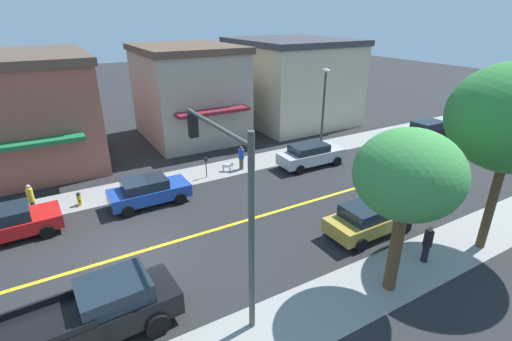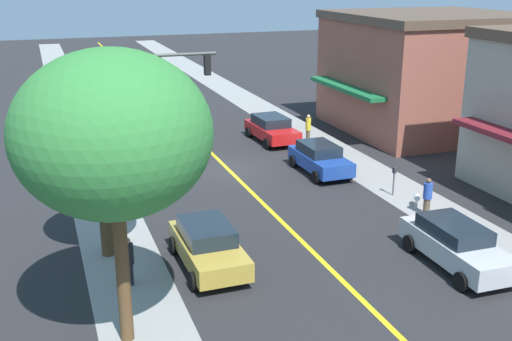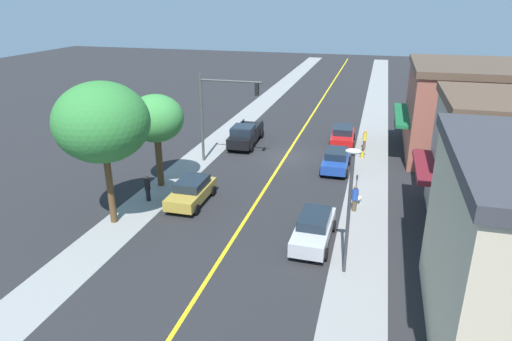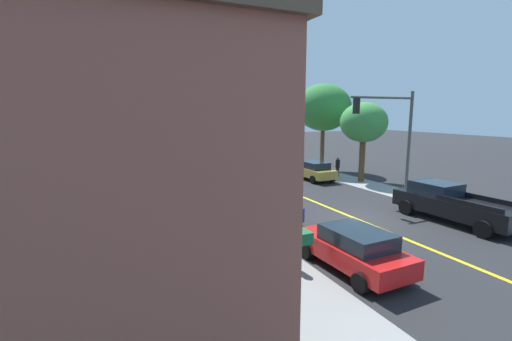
{
  "view_description": "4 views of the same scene",
  "coord_description": "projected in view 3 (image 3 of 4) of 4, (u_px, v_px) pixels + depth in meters",
  "views": [
    {
      "loc": [
        14.28,
        -2.04,
        9.66
      ],
      "look_at": [
        -2.16,
        7.52,
        1.55
      ],
      "focal_mm": 26.07,
      "sensor_mm": 36.0,
      "label": 1
    },
    {
      "loc": [
        8.89,
        29.07,
        9.81
      ],
      "look_at": [
        0.51,
        5.57,
        1.73
      ],
      "focal_mm": 43.51,
      "sensor_mm": 36.0,
      "label": 2
    },
    {
      "loc": [
        -6.78,
        34.04,
        12.17
      ],
      "look_at": [
        0.05,
        8.94,
        2.11
      ],
      "focal_mm": 31.85,
      "sensor_mm": 36.0,
      "label": 3
    },
    {
      "loc": [
        -12.08,
        -13.89,
        5.51
      ],
      "look_at": [
        -2.31,
        7.74,
        1.56
      ],
      "focal_mm": 24.82,
      "sensor_mm": 36.0,
      "label": 4
    }
  ],
  "objects": [
    {
      "name": "black_pickup_truck",
      "position": [
        245.0,
        134.0,
        39.26
      ],
      "size": [
        2.42,
        6.11,
        1.88
      ],
      "rotation": [
        0.0,
        0.0,
        1.62
      ],
      "color": "black",
      "rests_on": "ground"
    },
    {
      "name": "pedestrian_blue_shirt",
      "position": [
        355.0,
        198.0,
        27.14
      ],
      "size": [
        0.37,
        0.37,
        1.62
      ],
      "rotation": [
        0.0,
        0.0,
        4.41
      ],
      "color": "brown",
      "rests_on": "ground"
    },
    {
      "name": "small_dog",
      "position": [
        358.0,
        199.0,
        28.12
      ],
      "size": [
        0.58,
        0.75,
        0.59
      ],
      "rotation": [
        0.0,
        0.0,
        1.02
      ],
      "color": "silver",
      "rests_on": "ground"
    },
    {
      "name": "gold_sedan_right_curb",
      "position": [
        191.0,
        191.0,
        28.22
      ],
      "size": [
        2.06,
        4.38,
        1.52
      ],
      "rotation": [
        0.0,
        0.0,
        1.58
      ],
      "color": "#B29338",
      "rests_on": "ground"
    },
    {
      "name": "pedestrian_black_shirt",
      "position": [
        148.0,
        188.0,
        28.49
      ],
      "size": [
        0.37,
        0.37,
        1.67
      ],
      "rotation": [
        0.0,
        0.0,
        5.73
      ],
      "color": "black",
      "rests_on": "ground"
    },
    {
      "name": "road_centerline_stripe",
      "position": [
        286.0,
        156.0,
        36.68
      ],
      "size": [
        0.2,
        126.0,
        0.0
      ],
      "primitive_type": "cube",
      "color": "yellow",
      "rests_on": "ground"
    },
    {
      "name": "sidewalk_left",
      "position": [
        370.0,
        164.0,
        35.05
      ],
      "size": [
        2.71,
        126.0,
        0.01
      ],
      "primitive_type": "cube",
      "color": "gray",
      "rests_on": "ground"
    },
    {
      "name": "sidewalk_right",
      "position": [
        209.0,
        150.0,
        38.31
      ],
      "size": [
        2.71,
        126.0,
        0.01
      ],
      "primitive_type": "cube",
      "color": "gray",
      "rests_on": "ground"
    },
    {
      "name": "fire_hydrant",
      "position": [
        362.0,
        153.0,
        36.28
      ],
      "size": [
        0.44,
        0.24,
        0.76
      ],
      "color": "yellow",
      "rests_on": "ground"
    },
    {
      "name": "pedestrian_yellow_shirt",
      "position": [
        365.0,
        139.0,
        38.02
      ],
      "size": [
        0.32,
        0.32,
        1.71
      ],
      "rotation": [
        0.0,
        0.0,
        5.86
      ],
      "color": "brown",
      "rests_on": "ground"
    },
    {
      "name": "silver_sedan_left_curb",
      "position": [
        314.0,
        228.0,
        23.68
      ],
      "size": [
        2.02,
        4.67,
        1.55
      ],
      "rotation": [
        0.0,
        0.0,
        1.55
      ],
      "color": "#B7BABF",
      "rests_on": "ground"
    },
    {
      "name": "parking_meter",
      "position": [
        357.0,
        182.0,
        29.42
      ],
      "size": [
        0.12,
        0.18,
        1.33
      ],
      "color": "#4C4C51",
      "rests_on": "ground"
    },
    {
      "name": "street_lamp",
      "position": [
        350.0,
        198.0,
        20.03
      ],
      "size": [
        0.7,
        0.36,
        6.11
      ],
      "color": "#38383D",
      "rests_on": "ground"
    },
    {
      "name": "traffic_light_mast",
      "position": [
        219.0,
        105.0,
        33.87
      ],
      "size": [
        4.85,
        0.32,
        6.78
      ],
      "rotation": [
        0.0,
        0.0,
        3.14
      ],
      "color": "#474C47",
      "rests_on": "ground"
    },
    {
      "name": "red_sedan_left_curb",
      "position": [
        343.0,
        135.0,
        39.49
      ],
      "size": [
        2.24,
        4.46,
        1.51
      ],
      "rotation": [
        0.0,
        0.0,
        1.61
      ],
      "color": "red",
      "rests_on": "ground"
    },
    {
      "name": "ground_plane",
      "position": [
        286.0,
        156.0,
        36.68
      ],
      "size": [
        140.0,
        140.0,
        0.0
      ],
      "primitive_type": "plane",
      "color": "#262628"
    },
    {
      "name": "street_tree_left_near",
      "position": [
        102.0,
        122.0,
        24.0
      ],
      "size": [
        5.07,
        5.07,
        8.06
      ],
      "color": "brown",
      "rests_on": "ground"
    },
    {
      "name": "pale_office_building",
      "position": [
        480.0,
        111.0,
        35.59
      ],
      "size": [
        11.86,
        10.72,
        7.33
      ],
      "rotation": [
        0.0,
        0.0,
        -1.57
      ],
      "color": "#935142",
      "rests_on": "ground"
    },
    {
      "name": "blue_sedan_left_curb",
      "position": [
        336.0,
        160.0,
        33.59
      ],
      "size": [
        2.01,
        4.23,
        1.5
      ],
      "rotation": [
        0.0,
        0.0,
        1.58
      ],
      "color": "#1E429E",
      "rests_on": "ground"
    },
    {
      "name": "street_tree_right_corner",
      "position": [
        156.0,
        119.0,
        29.52
      ],
      "size": [
        3.65,
        3.65,
        6.25
      ],
      "color": "brown",
      "rests_on": "ground"
    }
  ]
}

